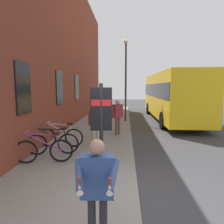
{
  "coord_description": "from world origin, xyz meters",
  "views": [
    {
      "loc": [
        -4.21,
        0.3,
        2.43
      ],
      "look_at": [
        2.48,
        0.75,
        1.61
      ],
      "focal_mm": 32.88,
      "sensor_mm": 36.0,
      "label": 1
    }
  ],
  "objects_px": {
    "tourist_with_hotdogs": "(97,183)",
    "street_lamp": "(126,74)",
    "transit_info_sign": "(101,115)",
    "pedestrian_near_bus": "(96,120)",
    "bicycle_nearest_sign": "(53,143)",
    "city_bus": "(171,94)",
    "pedestrian_crossing_street": "(118,113)",
    "bicycle_by_door": "(44,150)",
    "bicycle_mid_rack": "(61,137)"
  },
  "relations": [
    {
      "from": "bicycle_nearest_sign",
      "to": "street_lamp",
      "type": "height_order",
      "value": "street_lamp"
    },
    {
      "from": "pedestrian_near_bus",
      "to": "tourist_with_hotdogs",
      "type": "distance_m",
      "value": 5.56
    },
    {
      "from": "bicycle_mid_rack",
      "to": "transit_info_sign",
      "type": "distance_m",
      "value": 3.33
    },
    {
      "from": "bicycle_by_door",
      "to": "bicycle_mid_rack",
      "type": "height_order",
      "value": "same"
    },
    {
      "from": "bicycle_mid_rack",
      "to": "tourist_with_hotdogs",
      "type": "distance_m",
      "value": 5.42
    },
    {
      "from": "bicycle_nearest_sign",
      "to": "transit_info_sign",
      "type": "distance_m",
      "value": 2.7
    },
    {
      "from": "bicycle_mid_rack",
      "to": "pedestrian_crossing_street",
      "type": "distance_m",
      "value": 3.12
    },
    {
      "from": "pedestrian_near_bus",
      "to": "pedestrian_crossing_street",
      "type": "xyz_separation_m",
      "value": [
        1.66,
        -0.83,
        0.08
      ]
    },
    {
      "from": "transit_info_sign",
      "to": "pedestrian_crossing_street",
      "type": "xyz_separation_m",
      "value": [
        4.67,
        -0.24,
        -0.55
      ]
    },
    {
      "from": "bicycle_mid_rack",
      "to": "bicycle_by_door",
      "type": "bearing_deg",
      "value": -179.17
    },
    {
      "from": "bicycle_by_door",
      "to": "bicycle_nearest_sign",
      "type": "xyz_separation_m",
      "value": [
        0.79,
        0.0,
        0.0
      ]
    },
    {
      "from": "tourist_with_hotdogs",
      "to": "street_lamp",
      "type": "relative_size",
      "value": 0.3
    },
    {
      "from": "pedestrian_crossing_street",
      "to": "street_lamp",
      "type": "xyz_separation_m",
      "value": [
        4.07,
        -0.38,
        2.14
      ]
    },
    {
      "from": "bicycle_nearest_sign",
      "to": "street_lamp",
      "type": "bearing_deg",
      "value": -19.01
    },
    {
      "from": "bicycle_by_door",
      "to": "bicycle_nearest_sign",
      "type": "bearing_deg",
      "value": 0.36
    },
    {
      "from": "pedestrian_crossing_street",
      "to": "tourist_with_hotdogs",
      "type": "xyz_separation_m",
      "value": [
        -7.16,
        0.01,
        -0.06
      ]
    },
    {
      "from": "tourist_with_hotdogs",
      "to": "bicycle_mid_rack",
      "type": "bearing_deg",
      "value": 23.09
    },
    {
      "from": "transit_info_sign",
      "to": "tourist_with_hotdogs",
      "type": "relative_size",
      "value": 1.49
    },
    {
      "from": "bicycle_nearest_sign",
      "to": "tourist_with_hotdogs",
      "type": "relative_size",
      "value": 1.09
    },
    {
      "from": "tourist_with_hotdogs",
      "to": "street_lamp",
      "type": "bearing_deg",
      "value": -1.97
    },
    {
      "from": "city_bus",
      "to": "transit_info_sign",
      "type": "bearing_deg",
      "value": 158.77
    },
    {
      "from": "city_bus",
      "to": "pedestrian_crossing_street",
      "type": "xyz_separation_m",
      "value": [
        -5.42,
        3.68,
        -0.75
      ]
    },
    {
      "from": "street_lamp",
      "to": "city_bus",
      "type": "bearing_deg",
      "value": -67.78
    },
    {
      "from": "pedestrian_crossing_street",
      "to": "street_lamp",
      "type": "relative_size",
      "value": 0.32
    },
    {
      "from": "bicycle_nearest_sign",
      "to": "city_bus",
      "type": "height_order",
      "value": "city_bus"
    },
    {
      "from": "city_bus",
      "to": "tourist_with_hotdogs",
      "type": "height_order",
      "value": "city_bus"
    },
    {
      "from": "bicycle_by_door",
      "to": "pedestrian_near_bus",
      "type": "xyz_separation_m",
      "value": [
        2.25,
        -1.26,
        0.58
      ]
    },
    {
      "from": "bicycle_by_door",
      "to": "pedestrian_crossing_street",
      "type": "height_order",
      "value": "pedestrian_crossing_street"
    },
    {
      "from": "city_bus",
      "to": "pedestrian_near_bus",
      "type": "distance_m",
      "value": 8.44
    },
    {
      "from": "bicycle_by_door",
      "to": "street_lamp",
      "type": "relative_size",
      "value": 0.32
    },
    {
      "from": "transit_info_sign",
      "to": "bicycle_nearest_sign",
      "type": "bearing_deg",
      "value": 50.3
    },
    {
      "from": "bicycle_nearest_sign",
      "to": "tourist_with_hotdogs",
      "type": "distance_m",
      "value": 4.58
    },
    {
      "from": "bicycle_by_door",
      "to": "transit_info_sign",
      "type": "relative_size",
      "value": 0.73
    },
    {
      "from": "city_bus",
      "to": "tourist_with_hotdogs",
      "type": "distance_m",
      "value": 13.13
    },
    {
      "from": "city_bus",
      "to": "street_lamp",
      "type": "distance_m",
      "value": 3.82
    },
    {
      "from": "pedestrian_crossing_street",
      "to": "street_lamp",
      "type": "height_order",
      "value": "street_lamp"
    },
    {
      "from": "city_bus",
      "to": "pedestrian_near_bus",
      "type": "relative_size",
      "value": 6.62
    },
    {
      "from": "pedestrian_near_bus",
      "to": "tourist_with_hotdogs",
      "type": "height_order",
      "value": "tourist_with_hotdogs"
    },
    {
      "from": "pedestrian_near_bus",
      "to": "street_lamp",
      "type": "distance_m",
      "value": 6.26
    },
    {
      "from": "bicycle_nearest_sign",
      "to": "city_bus",
      "type": "distance_m",
      "value": 10.41
    },
    {
      "from": "pedestrian_near_bus",
      "to": "tourist_with_hotdogs",
      "type": "bearing_deg",
      "value": -171.46
    },
    {
      "from": "pedestrian_near_bus",
      "to": "bicycle_by_door",
      "type": "bearing_deg",
      "value": 150.7
    },
    {
      "from": "bicycle_nearest_sign",
      "to": "pedestrian_crossing_street",
      "type": "distance_m",
      "value": 3.82
    },
    {
      "from": "bicycle_by_door",
      "to": "bicycle_mid_rack",
      "type": "relative_size",
      "value": 0.99
    },
    {
      "from": "city_bus",
      "to": "pedestrian_near_bus",
      "type": "height_order",
      "value": "city_bus"
    },
    {
      "from": "bicycle_by_door",
      "to": "bicycle_nearest_sign",
      "type": "height_order",
      "value": "same"
    },
    {
      "from": "bicycle_by_door",
      "to": "street_lamp",
      "type": "xyz_separation_m",
      "value": [
        7.98,
        -2.47,
        2.8
      ]
    },
    {
      "from": "tourist_with_hotdogs",
      "to": "bicycle_nearest_sign",
      "type": "bearing_deg",
      "value": 27.45
    },
    {
      "from": "bicycle_mid_rack",
      "to": "pedestrian_near_bus",
      "type": "height_order",
      "value": "pedestrian_near_bus"
    },
    {
      "from": "bicycle_by_door",
      "to": "city_bus",
      "type": "distance_m",
      "value": 11.06
    }
  ]
}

